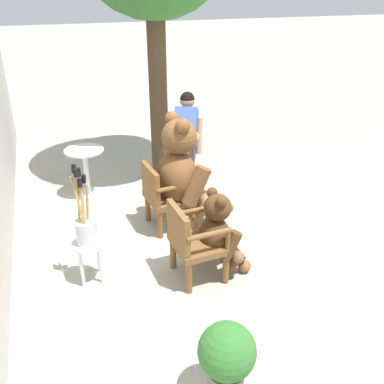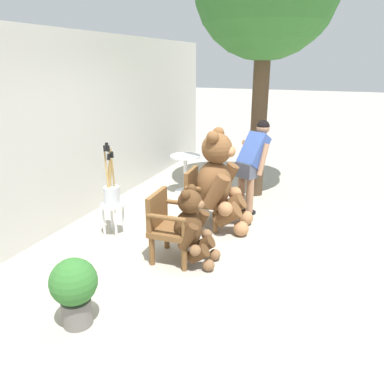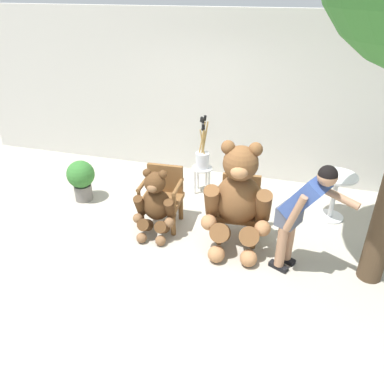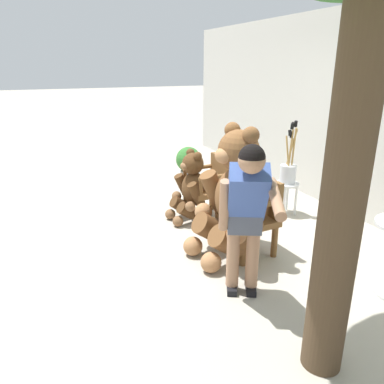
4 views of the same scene
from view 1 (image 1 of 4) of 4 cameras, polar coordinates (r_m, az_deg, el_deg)
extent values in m
plane|color=#A8A091|center=(5.32, 2.73, -6.61)|extent=(60.00, 60.00, 0.00)
cube|color=brown|center=(4.54, 0.93, -6.86)|extent=(0.59, 0.55, 0.07)
cylinder|color=brown|center=(4.57, 4.53, -10.05)|extent=(0.07, 0.07, 0.37)
cylinder|color=brown|center=(4.91, 2.10, -7.12)|extent=(0.07, 0.07, 0.37)
cylinder|color=brown|center=(4.43, -0.43, -11.32)|extent=(0.07, 0.07, 0.37)
cylinder|color=brown|center=(4.78, -2.53, -8.18)|extent=(0.07, 0.07, 0.37)
cube|color=brown|center=(4.34, -1.85, -4.79)|extent=(0.52, 0.09, 0.42)
cylinder|color=brown|center=(4.21, 2.31, -5.68)|extent=(0.08, 0.48, 0.06)
cylinder|color=brown|center=(4.35, 4.81, -6.33)|extent=(0.05, 0.05, 0.22)
cylinder|color=brown|center=(4.60, -0.28, -2.62)|extent=(0.08, 0.48, 0.06)
cylinder|color=brown|center=(4.73, 2.08, -3.31)|extent=(0.05, 0.05, 0.22)
cube|color=brown|center=(5.46, -3.15, -0.76)|extent=(0.60, 0.57, 0.07)
cylinder|color=brown|center=(5.45, -0.14, -3.42)|extent=(0.07, 0.07, 0.37)
cylinder|color=brown|center=(5.82, -2.00, -1.35)|extent=(0.07, 0.07, 0.37)
cylinder|color=brown|center=(5.31, -4.29, -4.34)|extent=(0.07, 0.07, 0.37)
cylinder|color=brown|center=(5.69, -5.91, -2.16)|extent=(0.07, 0.07, 0.37)
cube|color=brown|center=(5.28, -5.54, 1.13)|extent=(0.52, 0.10, 0.42)
cylinder|color=brown|center=(5.13, -2.19, 0.60)|extent=(0.10, 0.48, 0.06)
cylinder|color=brown|center=(5.26, -0.06, -0.07)|extent=(0.05, 0.05, 0.22)
cylinder|color=brown|center=(5.56, -4.16, 2.65)|extent=(0.10, 0.48, 0.06)
cylinder|color=brown|center=(5.67, -2.14, 1.99)|extent=(0.05, 0.05, 0.22)
ellipsoid|color=brown|center=(5.37, -1.99, 1.95)|extent=(0.64, 0.56, 0.69)
sphere|color=brown|center=(5.19, -1.73, 7.38)|extent=(0.44, 0.44, 0.44)
ellipsoid|color=#A47148|center=(5.27, 0.17, 7.32)|extent=(0.22, 0.18, 0.16)
sphere|color=black|center=(5.26, 0.17, 7.44)|extent=(0.06, 0.06, 0.06)
sphere|color=brown|center=(4.97, -1.26, 8.82)|extent=(0.17, 0.17, 0.17)
sphere|color=brown|center=(5.27, -2.69, 9.80)|extent=(0.17, 0.17, 0.17)
cylinder|color=brown|center=(5.14, 0.58, 0.81)|extent=(0.23, 0.40, 0.52)
sphere|color=#A47148|center=(5.29, 2.01, -1.25)|extent=(0.21, 0.21, 0.21)
cylinder|color=brown|center=(5.69, -2.17, 3.38)|extent=(0.23, 0.40, 0.52)
sphere|color=#A47148|center=(5.84, -0.93, 1.58)|extent=(0.21, 0.21, 0.21)
cylinder|color=brown|center=(5.48, 1.27, -1.90)|extent=(0.29, 0.45, 0.41)
sphere|color=#A47148|center=(5.64, 3.24, -3.22)|extent=(0.22, 0.22, 0.22)
cylinder|color=brown|center=(5.78, -0.31, -0.31)|extent=(0.29, 0.45, 0.41)
sphere|color=#A47148|center=(5.96, 1.45, -1.45)|extent=(0.22, 0.22, 0.22)
ellipsoid|color=#4C3019|center=(4.58, 3.06, -6.02)|extent=(0.42, 0.36, 0.46)
sphere|color=#4C3019|center=(4.40, 3.44, -2.07)|extent=(0.29, 0.29, 0.29)
ellipsoid|color=brown|center=(4.46, 4.86, -2.02)|extent=(0.14, 0.11, 0.11)
sphere|color=black|center=(4.46, 4.87, -1.94)|extent=(0.04, 0.04, 0.04)
sphere|color=#4C3019|center=(4.25, 3.93, -1.30)|extent=(0.11, 0.11, 0.11)
sphere|color=#4C3019|center=(4.43, 2.69, -0.08)|extent=(0.11, 0.11, 0.11)
cylinder|color=#4C3019|center=(4.44, 5.15, -7.18)|extent=(0.14, 0.26, 0.35)
sphere|color=brown|center=(4.56, 6.17, -8.59)|extent=(0.14, 0.14, 0.14)
cylinder|color=#4C3019|center=(4.77, 2.79, -4.55)|extent=(0.14, 0.26, 0.35)
sphere|color=brown|center=(4.89, 3.68, -5.81)|extent=(0.14, 0.14, 0.14)
cylinder|color=#4C3019|center=(4.69, 5.52, -8.89)|extent=(0.18, 0.29, 0.27)
sphere|color=brown|center=(4.81, 7.00, -9.77)|extent=(0.15, 0.15, 0.15)
cylinder|color=#4C3019|center=(4.87, 4.18, -7.36)|extent=(0.18, 0.29, 0.27)
sphere|color=brown|center=(5.00, 5.50, -8.10)|extent=(0.15, 0.15, 0.15)
cube|color=black|center=(6.29, -0.14, -0.65)|extent=(0.26, 0.19, 0.06)
cylinder|color=#A37556|center=(6.10, -0.15, 3.02)|extent=(0.12, 0.12, 0.82)
cube|color=black|center=(6.31, -1.77, -0.57)|extent=(0.26, 0.19, 0.06)
cylinder|color=#A37556|center=(6.12, -1.82, 3.10)|extent=(0.12, 0.12, 0.82)
cube|color=#4C5160|center=(6.01, -1.01, 5.51)|extent=(0.33, 0.37, 0.24)
cube|color=#385199|center=(6.05, -0.85, 8.62)|extent=(0.56, 0.49, 0.56)
sphere|color=#A37556|center=(6.15, -0.63, 12.11)|extent=(0.21, 0.21, 0.21)
sphere|color=black|center=(6.15, -0.63, 12.29)|extent=(0.21, 0.21, 0.21)
cylinder|color=#A37556|center=(6.30, -2.30, 9.80)|extent=(0.55, 0.32, 0.17)
cylinder|color=#A37556|center=(6.07, 0.96, 7.48)|extent=(0.24, 0.17, 0.50)
cylinder|color=silver|center=(4.58, -13.68, -6.77)|extent=(0.34, 0.34, 0.03)
cylinder|color=silver|center=(4.79, -14.72, -8.64)|extent=(0.04, 0.04, 0.43)
cylinder|color=silver|center=(4.63, -14.45, -9.99)|extent=(0.04, 0.04, 0.43)
cylinder|color=silver|center=(4.80, -12.36, -8.26)|extent=(0.04, 0.04, 0.43)
cylinder|color=silver|center=(4.63, -12.00, -9.60)|extent=(0.04, 0.04, 0.43)
cylinder|color=silver|center=(4.51, -13.88, -5.22)|extent=(0.22, 0.22, 0.26)
cylinder|color=tan|center=(4.37, -14.87, -1.76)|extent=(0.13, 0.08, 0.71)
cylinder|color=black|center=(4.21, -15.49, 3.01)|extent=(0.06, 0.05, 0.09)
cylinder|color=tan|center=(4.40, -13.76, -2.29)|extent=(0.11, 0.07, 0.59)
cylinder|color=black|center=(4.25, -14.24, 1.71)|extent=(0.06, 0.05, 0.09)
cylinder|color=tan|center=(4.33, -14.65, -2.19)|extent=(0.12, 0.12, 0.68)
cylinder|color=black|center=(4.17, -15.24, 2.46)|extent=(0.06, 0.05, 0.09)
cylinder|color=tan|center=(4.39, -14.27, -2.66)|extent=(0.12, 0.05, 0.56)
cylinder|color=black|center=(4.25, -14.75, 1.16)|extent=(0.06, 0.05, 0.09)
cylinder|color=tan|center=(4.36, -14.33, -2.00)|extent=(0.08, 0.03, 0.68)
cylinder|color=black|center=(4.20, -14.90, 2.58)|extent=(0.05, 0.04, 0.08)
cylinder|color=silver|center=(6.34, -14.21, 5.41)|extent=(0.56, 0.56, 0.03)
cylinder|color=silver|center=(6.47, -13.86, 2.44)|extent=(0.07, 0.07, 0.69)
cylinder|color=silver|center=(6.61, -13.56, -0.17)|extent=(0.40, 0.40, 0.03)
cylinder|color=#473523|center=(6.73, -4.56, 13.92)|extent=(0.28, 0.28, 2.89)
cylinder|color=slate|center=(3.60, 4.48, -23.99)|extent=(0.28, 0.28, 0.26)
sphere|color=#33702D|center=(3.35, 4.69, -20.40)|extent=(0.44, 0.44, 0.44)
camera|label=2|loc=(3.18, 72.53, -2.25)|focal=35.00mm
camera|label=3|loc=(7.70, 30.57, 24.93)|focal=35.00mm
camera|label=4|loc=(8.72, 3.69, 20.96)|focal=35.00mm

